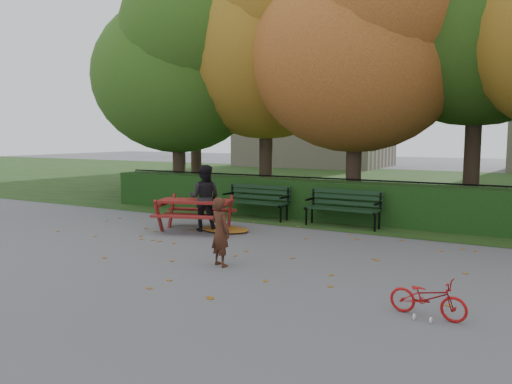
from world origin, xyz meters
The scene contains 17 objects.
ground centered at (0.00, 0.00, 0.00)m, with size 90.00×90.00×0.00m, color slate.
grass_strip centered at (0.00, 14.00, 0.01)m, with size 90.00×90.00×0.00m, color #173312.
building_left centered at (-9.00, 26.00, 7.50)m, with size 10.00×7.00×15.00m, color #B7AA90.
hedge centered at (0.00, 4.50, 0.50)m, with size 13.00×0.90×1.00m, color black.
iron_fence centered at (0.00, 5.30, 0.54)m, with size 14.00×0.04×1.02m.
tree_a centered at (-5.19, 5.58, 4.52)m, with size 5.88×5.60×7.48m.
tree_b centered at (-2.44, 6.75, 5.40)m, with size 6.72×6.40×8.79m.
tree_c centered at (0.83, 5.96, 4.82)m, with size 6.30×6.00×8.00m.
tree_f centered at (-7.13, 9.24, 5.69)m, with size 6.93×6.60×9.19m.
bench_left centered at (-1.30, 3.70, 0.52)m, with size 1.80×0.57×0.88m.
bench_right centered at (1.10, 3.70, 0.52)m, with size 1.80×0.57×0.88m.
picnic_table centered at (-1.70, 1.53, 0.55)m, with size 2.01×1.80×0.81m.
leaf_pile centered at (-1.06, 1.81, 0.04)m, with size 1.16×0.80×0.08m, color brown.
leaf_scatter centered at (0.00, 0.30, 0.01)m, with size 9.00×5.70×0.01m, color brown, non-canonical shape.
child centered at (0.54, -0.81, 0.58)m, with size 0.42×0.28×1.16m, color #402114.
adult centered at (-1.51, 1.64, 0.76)m, with size 0.74×0.58×1.52m, color black.
bicycle centered at (4.04, -1.58, 0.24)m, with size 0.32×0.92×0.49m, color #A40F0F.
Camera 1 is at (5.09, -7.66, 2.18)m, focal length 35.00 mm.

